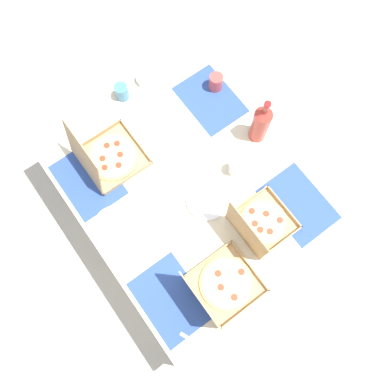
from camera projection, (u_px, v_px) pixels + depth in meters
The scene contains 20 objects.
ground_plane at pixel (192, 224), 2.70m from camera, with size 6.00×6.00×0.00m, color beige.
dining_table at pixel (192, 197), 2.09m from camera, with size 1.61×1.07×0.74m.
placemat_near_left at pixel (298, 204), 1.98m from camera, with size 0.36×0.26×0.00m, color #2D4C9E.
placemat_near_right at pixel (210, 100), 2.15m from camera, with size 0.36×0.26×0.00m, color #2D4C9E.
placemat_far_left at pixel (171, 300), 1.85m from camera, with size 0.36×0.26×0.00m, color #2D4C9E.
placemat_far_right at pixel (88, 180), 2.02m from camera, with size 0.36×0.26×0.00m, color #2D4C9E.
pizza_box_edge_far at pixel (107, 157), 2.00m from camera, with size 0.30×0.30×0.33m.
pizza_box_center at pixel (221, 287), 1.81m from camera, with size 0.29×0.30×0.32m.
pizza_box_corner_left at pixel (260, 224), 1.90m from camera, with size 0.26×0.27×0.30m.
plate_near_left at pixel (115, 226), 1.94m from camera, with size 0.20×0.20×0.02m.
plate_near_right at pixel (207, 200), 1.98m from camera, with size 0.21×0.21×0.02m.
soda_bottle at pixel (261, 123), 1.97m from camera, with size 0.09×0.09×0.32m.
cup_clear_left at pixel (122, 92), 2.11m from camera, with size 0.07×0.07×0.09m, color teal.
cup_spare at pixel (216, 82), 2.13m from camera, with size 0.07×0.07×0.10m, color #BF4742.
cup_dark at pixel (235, 168), 1.99m from camera, with size 0.07×0.07×0.09m, color silver.
condiment_bowl at pixel (145, 78), 2.17m from camera, with size 0.10×0.10×0.04m, color white.
fork_by_near_right at pixel (181, 121), 2.11m from camera, with size 0.19×0.02×0.01m, color #B7B7BC.
fork_by_far_right at pixel (309, 268), 1.89m from camera, with size 0.19×0.02×0.01m, color #B7B7BC.
knife_by_far_left at pixel (59, 139), 2.08m from camera, with size 0.21×0.02×0.01m, color #B7B7BC.
fork_by_near_left at pixel (198, 345), 1.79m from camera, with size 0.19×0.02×0.01m, color #B7B7BC.
Camera 1 is at (-0.47, 0.35, 2.65)m, focal length 37.46 mm.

